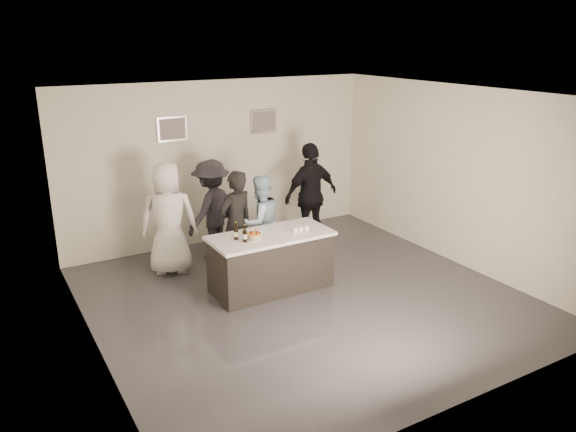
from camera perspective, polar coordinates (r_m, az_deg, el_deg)
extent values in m
plane|color=#3D3D42|center=(8.52, 1.71, -8.28)|extent=(6.00, 6.00, 0.00)
plane|color=white|center=(7.68, 1.92, 12.23)|extent=(6.00, 6.00, 0.00)
cube|color=silver|center=(10.55, -6.87, 5.44)|extent=(6.00, 0.04, 3.00)
cube|color=silver|center=(5.80, 17.74, -5.96)|extent=(6.00, 0.04, 3.00)
cube|color=silver|center=(6.94, -19.74, -2.20)|extent=(0.04, 6.00, 3.00)
cube|color=silver|center=(9.84, 16.85, 3.88)|extent=(0.04, 6.00, 3.00)
cube|color=#B2B2B7|center=(10.08, -11.69, 8.67)|extent=(0.54, 0.04, 0.44)
cube|color=#B2B2B7|center=(10.78, -2.49, 9.60)|extent=(0.54, 0.04, 0.44)
cube|color=white|center=(8.62, -1.74, -4.67)|extent=(1.86, 0.86, 0.90)
cylinder|color=yellow|center=(8.26, -3.44, -2.09)|extent=(0.21, 0.21, 0.08)
cylinder|color=black|center=(8.23, -5.30, -1.53)|extent=(0.07, 0.07, 0.26)
cylinder|color=black|center=(8.12, -4.41, -1.77)|extent=(0.07, 0.07, 0.26)
cube|color=gold|center=(8.61, 1.14, -1.20)|extent=(0.30, 0.19, 0.08)
cube|color=pink|center=(8.07, -3.19, -2.85)|extent=(0.24, 0.08, 0.01)
imported|color=black|center=(9.01, -5.29, -0.82)|extent=(0.73, 0.57, 1.75)
imported|color=silver|center=(9.32, -2.84, -0.63)|extent=(0.85, 0.71, 1.60)
imported|color=white|center=(9.28, -12.02, -0.23)|extent=(1.07, 0.90, 1.86)
imported|color=black|center=(10.26, 2.35, 2.13)|extent=(1.17, 0.57, 1.93)
imported|color=#2A2830|center=(9.81, -7.74, 0.66)|extent=(1.30, 1.12, 1.75)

